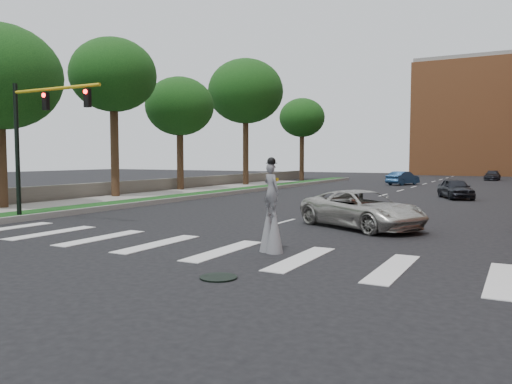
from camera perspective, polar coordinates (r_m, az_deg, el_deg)
ground_plane at (r=15.39m, az=-9.77°, el=-6.86°), size 160.00×160.00×0.00m
grass_median at (r=38.19m, az=-4.92°, el=-0.16°), size 2.00×60.00×0.25m
median_curb at (r=37.63m, az=-3.58°, el=-0.19°), size 0.20×60.00×0.28m
sidewalk_left at (r=32.48m, az=-19.14°, el=-1.15°), size 4.00×60.00×0.18m
stone_wall at (r=42.98m, az=-9.61°, el=0.83°), size 0.50×56.00×1.10m
manhole at (r=12.09m, az=-4.31°, el=-9.71°), size 0.90×0.90×0.04m
building_backdrop at (r=90.17m, az=26.26°, el=7.48°), size 26.00×14.00×18.00m
traffic_signal at (r=24.26m, az=-23.99°, el=6.65°), size 5.30×0.23×6.20m
stilt_performer at (r=15.08m, az=1.76°, el=-2.79°), size 0.81×0.65×2.88m
suv_crossing at (r=20.70m, az=12.05°, el=-1.95°), size 6.07×4.96×1.54m
car_near at (r=37.35m, az=21.85°, el=0.37°), size 3.16×4.46×1.41m
car_mid at (r=54.14m, az=16.44°, el=1.53°), size 2.82×4.54×1.41m
car_far at (r=68.92m, az=25.40°, el=1.72°), size 1.83×4.21×1.21m
tree_2 at (r=36.41m, az=-16.00°, el=12.65°), size 5.91×5.91×11.03m
tree_3 at (r=42.52m, az=-8.72°, el=9.60°), size 5.71×5.71×9.54m
tree_4 at (r=49.98m, az=-1.19°, el=11.40°), size 7.43×7.43×12.51m
tree_5 at (r=62.52m, az=5.28°, el=8.41°), size 5.62×5.62×10.16m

